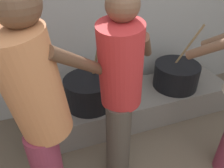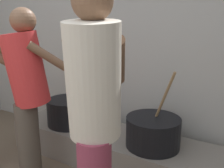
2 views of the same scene
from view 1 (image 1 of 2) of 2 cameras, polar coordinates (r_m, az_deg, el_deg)
The scene contains 6 objects.
block_enclosure_rear at distance 2.56m, azimuth -1.81°, elevation 20.36°, with size 5.07×0.20×2.44m, color #ADA8A0.
hearth_ledge at distance 2.63m, azimuth 5.28°, elevation -5.06°, with size 2.26×0.60×0.32m, color slate.
cooking_pot_main at distance 2.30m, azimuth -5.79°, elevation -1.88°, with size 0.50×0.50×0.75m.
cooking_pot_secondary at distance 2.67m, azimuth 15.87°, elevation 2.17°, with size 0.50×0.50×0.73m.
cook_in_red_shirt at distance 1.60m, azimuth 2.13°, elevation -0.80°, with size 0.63×0.72×1.56m.
cook_in_orange_shirt at distance 1.35m, azimuth -17.83°, elevation -6.80°, with size 0.73×0.68×1.66m.
Camera 1 is at (-0.77, 0.20, 1.78)m, focal length 36.21 mm.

